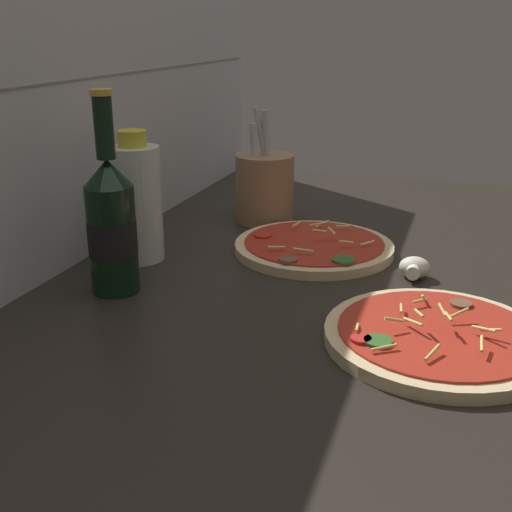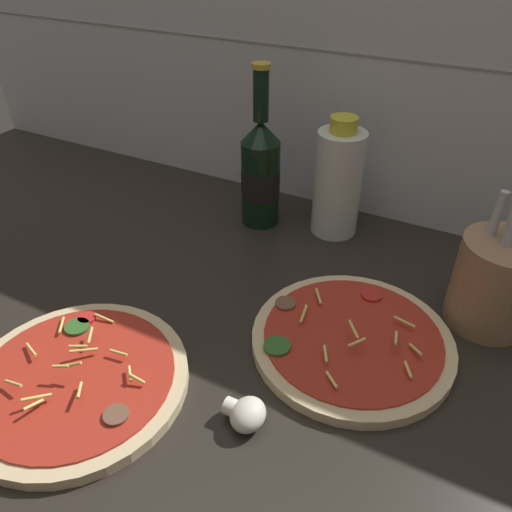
% 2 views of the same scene
% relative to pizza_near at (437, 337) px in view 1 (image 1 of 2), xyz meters
% --- Properties ---
extents(counter_slab, '(1.60, 0.90, 0.03)m').
position_rel_pizza_near_xyz_m(counter_slab, '(0.06, 0.10, -0.02)').
color(counter_slab, '#28231E').
rests_on(counter_slab, ground).
extents(tile_backsplash, '(1.60, 0.01, 0.60)m').
position_rel_pizza_near_xyz_m(tile_backsplash, '(0.06, 0.56, 0.27)').
color(tile_backsplash, silver).
rests_on(tile_backsplash, ground).
extents(pizza_near, '(0.26, 0.26, 0.05)m').
position_rel_pizza_near_xyz_m(pizza_near, '(0.00, 0.00, 0.00)').
color(pizza_near, beige).
rests_on(pizza_near, counter_slab).
extents(pizza_far, '(0.26, 0.26, 0.04)m').
position_rel_pizza_near_xyz_m(pizza_far, '(0.27, 0.21, -0.00)').
color(pizza_far, beige).
rests_on(pizza_far, counter_slab).
extents(beer_bottle, '(0.07, 0.07, 0.28)m').
position_rel_pizza_near_xyz_m(beer_bottle, '(0.02, 0.44, 0.09)').
color(beer_bottle, black).
rests_on(beer_bottle, counter_slab).
extents(oil_bottle, '(0.08, 0.08, 0.20)m').
position_rel_pizza_near_xyz_m(oil_bottle, '(0.15, 0.47, 0.08)').
color(oil_bottle, silver).
rests_on(oil_bottle, counter_slab).
extents(mushroom_left, '(0.05, 0.05, 0.03)m').
position_rel_pizza_near_xyz_m(mushroom_left, '(0.20, 0.05, 0.01)').
color(mushroom_left, white).
rests_on(mushroom_left, counter_slab).
extents(utensil_crock, '(0.11, 0.11, 0.21)m').
position_rel_pizza_near_xyz_m(utensil_crock, '(0.41, 0.35, 0.06)').
color(utensil_crock, '#9E7A56').
rests_on(utensil_crock, counter_slab).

